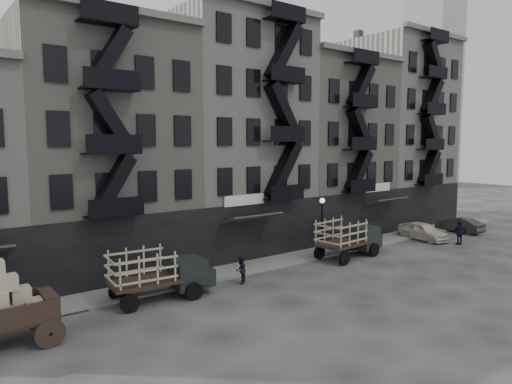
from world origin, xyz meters
TOP-DOWN VIEW (x-y plane):
  - ground at (0.00, 0.00)m, footprint 140.00×140.00m
  - sidewalk at (0.00, 3.75)m, footprint 55.00×2.50m
  - building_midwest at (-10.00, 9.83)m, footprint 10.00×11.35m
  - building_center at (-0.00, 9.82)m, footprint 10.00×11.35m
  - building_mideast at (10.00, 9.83)m, footprint 10.00×11.35m
  - building_east at (20.00, 9.82)m, footprint 10.00×11.35m
  - lamp_post at (3.00, 2.60)m, footprint 0.36×0.36m
  - distant_tower at (60.00, 30.00)m, footprint 8.00×8.00m
  - stake_truck_west at (-9.71, 1.77)m, footprint 5.54×2.61m
  - stake_truck_east at (4.77, 1.64)m, footprint 5.78×2.75m
  - car_east at (14.15, 1.78)m, footprint 2.32×4.57m
  - car_far at (19.75, 1.66)m, footprint 1.67×4.22m
  - pedestrian_mid at (-4.80, 1.39)m, footprint 0.96×0.95m
  - policeman at (14.86, -1.00)m, footprint 1.21×0.89m

SIDE VIEW (x-z plane):
  - ground at x=0.00m, z-range 0.00..0.00m
  - sidewalk at x=0.00m, z-range 0.00..0.15m
  - car_far at x=19.75m, z-range 0.00..1.37m
  - car_east at x=14.15m, z-range 0.00..1.49m
  - pedestrian_mid at x=-4.80m, z-range 0.00..1.56m
  - policeman at x=14.86m, z-range 0.00..1.91m
  - stake_truck_west at x=-9.71m, z-range 0.19..2.90m
  - stake_truck_east at x=4.77m, z-range 0.20..3.01m
  - lamp_post at x=3.00m, z-range 0.64..4.92m
  - building_midwest at x=-10.00m, z-range -0.60..15.60m
  - building_mideast at x=10.00m, z-range -0.60..15.60m
  - building_center at x=0.00m, z-range -0.60..17.60m
  - building_east at x=20.00m, z-range -0.60..18.60m
  - distant_tower at x=60.00m, z-range 0.76..66.76m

